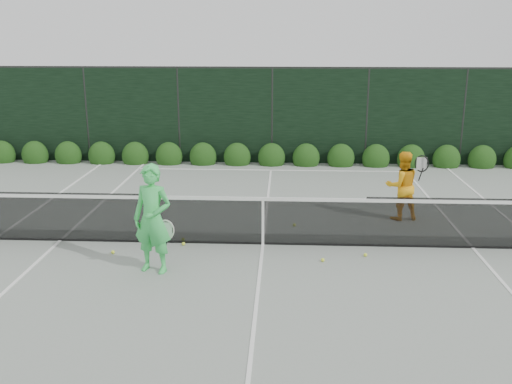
{
  "coord_description": "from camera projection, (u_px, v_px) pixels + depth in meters",
  "views": [
    {
      "loc": [
        0.4,
        -10.64,
        4.05
      ],
      "look_at": [
        -0.15,
        0.3,
        1.0
      ],
      "focal_mm": 40.0,
      "sensor_mm": 36.0,
      "label": 1
    }
  ],
  "objects": [
    {
      "name": "ground",
      "position": [
        263.0,
        244.0,
        11.35
      ],
      "size": [
        80.0,
        80.0,
        0.0
      ],
      "primitive_type": "plane",
      "color": "gray",
      "rests_on": "ground"
    },
    {
      "name": "tennis_net",
      "position": [
        262.0,
        219.0,
        11.21
      ],
      "size": [
        12.9,
        0.1,
        1.07
      ],
      "color": "black",
      "rests_on": "ground"
    },
    {
      "name": "player_woman",
      "position": [
        153.0,
        219.0,
        9.84
      ],
      "size": [
        0.8,
        0.63,
        1.92
      ],
      "rotation": [
        0.0,
        0.0,
        -0.27
      ],
      "color": "#40DB62",
      "rests_on": "ground"
    },
    {
      "name": "player_man",
      "position": [
        402.0,
        186.0,
        12.71
      ],
      "size": [
        0.92,
        0.73,
        1.56
      ],
      "rotation": [
        0.0,
        0.0,
        3.34
      ],
      "color": "#FFAF15",
      "rests_on": "ground"
    },
    {
      "name": "court_lines",
      "position": [
        263.0,
        244.0,
        11.35
      ],
      "size": [
        11.03,
        23.83,
        0.01
      ],
      "color": "white",
      "rests_on": "ground"
    },
    {
      "name": "windscreen_fence",
      "position": [
        256.0,
        213.0,
        8.33
      ],
      "size": [
        32.0,
        21.07,
        3.06
      ],
      "color": "black",
      "rests_on": "ground"
    },
    {
      "name": "hedge_row",
      "position": [
        272.0,
        158.0,
        18.16
      ],
      "size": [
        31.66,
        0.65,
        0.94
      ],
      "color": "#163A0F",
      "rests_on": "ground"
    },
    {
      "name": "tennis_balls",
      "position": [
        243.0,
        245.0,
        11.22
      ],
      "size": [
        4.86,
        2.05,
        0.07
      ],
      "color": "#E6F636",
      "rests_on": "ground"
    }
  ]
}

